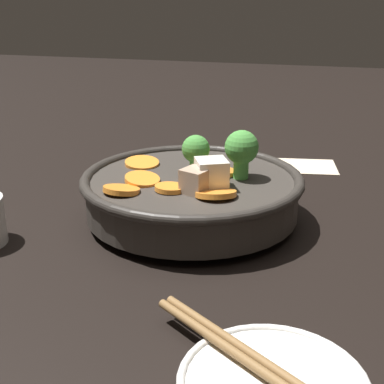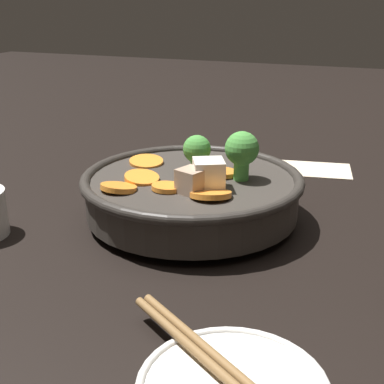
% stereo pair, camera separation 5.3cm
% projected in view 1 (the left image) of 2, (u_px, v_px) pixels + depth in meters
% --- Properties ---
extents(ground_plane, '(3.00, 3.00, 0.00)m').
position_uv_depth(ground_plane, '(192.00, 220.00, 0.64)').
color(ground_plane, black).
extents(stirfry_bowl, '(0.26, 0.26, 0.11)m').
position_uv_depth(stirfry_bowl, '(193.00, 190.00, 0.62)').
color(stirfry_bowl, '#38332D').
rests_on(stirfry_bowl, ground_plane).
extents(napkin, '(0.12, 0.10, 0.00)m').
position_uv_depth(napkin, '(300.00, 166.00, 0.83)').
color(napkin, beige).
rests_on(napkin, ground_plane).
extents(chopsticks_pair, '(0.20, 0.14, 0.01)m').
position_uv_depth(chopsticks_pair, '(274.00, 374.00, 0.35)').
color(chopsticks_pair, olive).
rests_on(chopsticks_pair, side_saucer).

